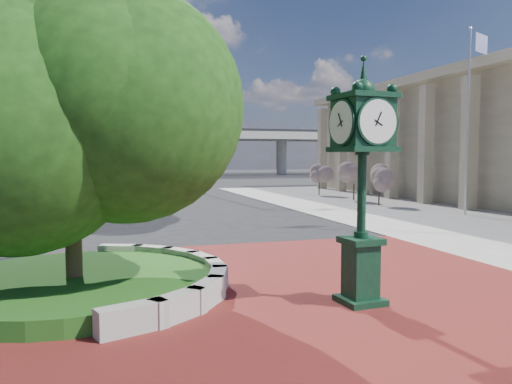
% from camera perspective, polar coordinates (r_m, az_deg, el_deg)
% --- Properties ---
extents(ground, '(200.00, 200.00, 0.00)m').
position_cam_1_polar(ground, '(12.79, 3.35, -9.82)').
color(ground, black).
rests_on(ground, ground).
extents(plaza, '(12.00, 12.00, 0.04)m').
position_cam_1_polar(plaza, '(11.88, 5.05, -10.81)').
color(plaza, maroon).
rests_on(plaza, ground).
extents(sidewalk, '(20.00, 50.00, 0.04)m').
position_cam_1_polar(sidewalk, '(29.83, 26.20, -2.22)').
color(sidewalk, '#9E9B93').
rests_on(sidewalk, ground).
extents(planter_wall, '(2.96, 6.77, 0.54)m').
position_cam_1_polar(planter_wall, '(12.08, -8.95, -9.37)').
color(planter_wall, '#9E9B93').
rests_on(planter_wall, ground).
extents(grass_bed, '(6.10, 6.10, 0.40)m').
position_cam_1_polar(grass_bed, '(12.02, -20.01, -9.98)').
color(grass_bed, '#154A15').
rests_on(grass_bed, ground).
extents(overpass, '(90.00, 12.00, 7.50)m').
position_cam_1_polar(overpass, '(81.82, -14.04, 6.38)').
color(overpass, '#9E9B93').
rests_on(overpass, ground).
extents(tree_planter, '(5.20, 5.20, 6.33)m').
position_cam_1_polar(tree_planter, '(11.69, -20.43, 7.04)').
color(tree_planter, '#38281C').
rests_on(tree_planter, ground).
extents(tree_street, '(4.40, 4.40, 5.45)m').
position_cam_1_polar(tree_street, '(29.65, -16.30, 4.23)').
color(tree_street, '#38281C').
rests_on(tree_street, ground).
extents(post_clock, '(1.13, 1.13, 5.00)m').
position_cam_1_polar(post_clock, '(10.35, 12.02, 2.22)').
color(post_clock, black).
rests_on(post_clock, ground).
extents(parked_car, '(2.56, 4.27, 1.36)m').
position_cam_1_polar(parked_car, '(47.31, -7.56, 1.14)').
color(parked_car, '#55100C').
rests_on(parked_car, ground).
extents(flagpole_b, '(1.44, 0.64, 9.65)m').
position_cam_1_polar(flagpole_b, '(28.08, 23.05, 7.58)').
color(flagpole_b, silver).
rests_on(flagpole_b, ground).
extents(street_lamp_near, '(2.23, 0.32, 9.95)m').
position_cam_1_polar(street_lamp_near, '(40.49, -5.59, 7.96)').
color(street_lamp_near, slate).
rests_on(street_lamp_near, ground).
extents(street_lamp_far, '(2.03, 1.00, 9.55)m').
position_cam_1_polar(street_lamp_far, '(54.78, -14.10, 6.59)').
color(street_lamp_far, slate).
rests_on(street_lamp_far, ground).
extents(shrub_near, '(1.20, 1.20, 2.20)m').
position_cam_1_polar(shrub_near, '(31.81, 13.90, 1.29)').
color(shrub_near, '#38281C').
rests_on(shrub_near, ground).
extents(shrub_mid, '(1.20, 1.20, 2.20)m').
position_cam_1_polar(shrub_mid, '(35.25, 11.14, 1.59)').
color(shrub_mid, '#38281C').
rests_on(shrub_mid, ground).
extents(shrub_far, '(1.20, 1.20, 2.20)m').
position_cam_1_polar(shrub_far, '(39.54, 7.24, 1.90)').
color(shrub_far, '#38281C').
rests_on(shrub_far, ground).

